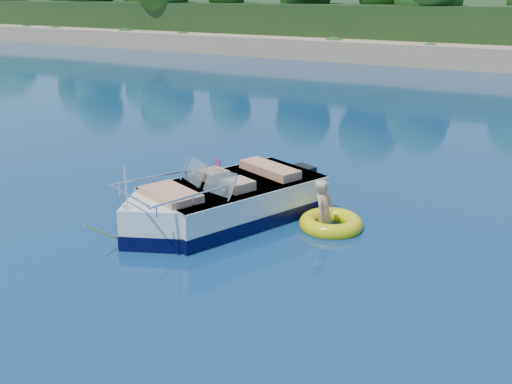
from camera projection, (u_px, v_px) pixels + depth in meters
ground at (207, 334)px, 8.74m from camera, size 160.00×160.00×0.00m
motorboat at (221, 206)px, 12.91m from camera, size 3.39×5.74×1.99m
tow_tube at (331, 224)px, 12.67m from camera, size 1.63×1.63×0.38m
boy at (324, 228)px, 12.68m from camera, size 0.42×0.87×1.67m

